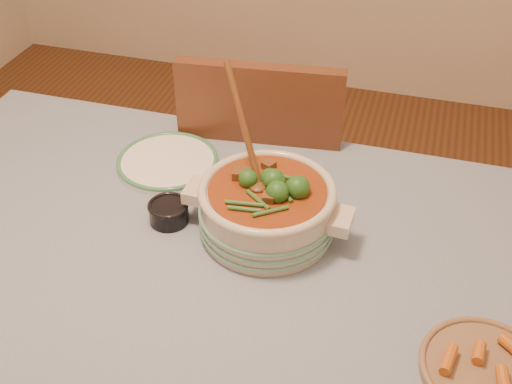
% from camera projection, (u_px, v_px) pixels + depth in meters
% --- Properties ---
extents(dining_table, '(1.68, 1.08, 0.76)m').
position_uv_depth(dining_table, '(201.00, 280.00, 1.51)').
color(dining_table, brown).
rests_on(dining_table, floor).
extents(stew_casserole, '(0.40, 0.32, 0.37)m').
position_uv_depth(stew_casserole, '(267.00, 205.00, 1.46)').
color(stew_casserole, beige).
rests_on(stew_casserole, dining_table).
extents(white_plate, '(0.34, 0.34, 0.02)m').
position_uv_depth(white_plate, '(168.00, 162.00, 1.71)').
color(white_plate, white).
rests_on(white_plate, dining_table).
extents(condiment_bowl, '(0.10, 0.10, 0.05)m').
position_uv_depth(condiment_bowl, '(169.00, 211.00, 1.52)').
color(condiment_bowl, black).
rests_on(condiment_bowl, dining_table).
extents(fried_plate, '(0.31, 0.31, 0.04)m').
position_uv_depth(fried_plate, '(486.00, 368.00, 1.18)').
color(fried_plate, '#816447').
rests_on(fried_plate, dining_table).
extents(chair_far, '(0.51, 0.51, 0.99)m').
position_uv_depth(chair_far, '(265.00, 171.00, 2.03)').
color(chair_far, '#582D1B').
rests_on(chair_far, floor).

